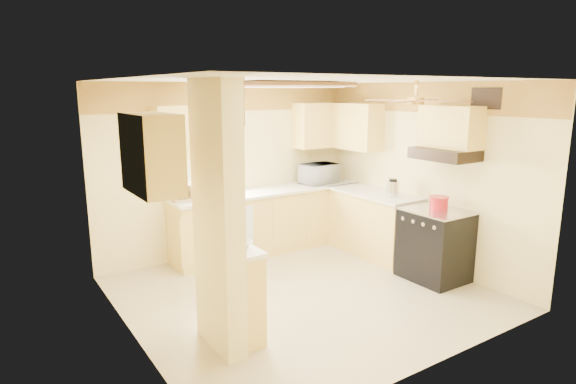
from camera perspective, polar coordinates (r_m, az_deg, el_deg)
floor at (r=5.92m, az=1.83°, el=-11.89°), size 4.00×4.00×0.00m
ceiling at (r=5.41m, az=2.01°, el=13.08°), size 4.00×4.00×0.00m
wall_back at (r=7.14m, az=-6.96°, el=2.67°), size 4.00×0.00×4.00m
wall_front at (r=4.18m, az=17.23°, el=-4.48°), size 4.00×0.00×4.00m
wall_left at (r=4.70m, az=-18.42°, el=-2.77°), size 0.00×3.80×3.80m
wall_right at (r=6.87m, az=15.65°, el=1.94°), size 0.00×3.80×3.80m
wallpaper_border at (r=7.03m, az=-7.11°, el=11.12°), size 4.00×0.02×0.40m
partition_column at (r=4.41m, az=-8.32°, el=-3.22°), size 0.20×0.70×2.50m
partition_ledge at (r=4.77m, az=-5.58°, el=-12.17°), size 0.25×0.55×0.90m
ledge_top at (r=4.60m, az=-5.70°, el=-6.81°), size 0.28×0.58×0.04m
lower_cabinets_back at (r=7.29m, az=-2.22°, el=-3.49°), size 3.00×0.60×0.90m
lower_cabinets_right at (r=7.23m, az=10.14°, el=-3.80°), size 0.60×1.40×0.90m
countertop_back at (r=7.17m, az=-2.21°, el=0.11°), size 3.04×0.64×0.04m
countertop_right at (r=7.11m, az=10.22°, el=-0.17°), size 0.64×1.44×0.04m
dishwasher_panel at (r=6.68m, az=-6.34°, el=-5.19°), size 0.58×0.02×0.80m
window at (r=6.98m, az=-8.82°, el=4.89°), size 0.92×0.02×1.02m
upper_cab_back_left at (r=6.57m, az=-13.08°, el=6.92°), size 0.60×0.35×0.70m
upper_cab_back_right at (r=7.74m, az=3.92°, el=7.92°), size 0.90×0.35×0.70m
upper_cab_right at (r=7.55m, az=7.80°, el=7.74°), size 0.35×1.00×0.70m
upper_cab_left_wall at (r=4.40m, az=-15.86°, el=4.39°), size 0.35×0.75×0.70m
upper_cab_over_stove at (r=6.31m, az=18.75°, el=7.31°), size 0.35×0.76×0.52m
stove at (r=6.47m, az=17.01°, el=-5.97°), size 0.68×0.77×0.92m
range_hood at (r=6.27m, az=18.06°, el=4.29°), size 0.50×0.76×0.14m
poster_menu at (r=4.34m, az=-7.22°, el=4.66°), size 0.02×0.42×0.57m
poster_nashville at (r=4.47m, az=-7.00°, el=-3.64°), size 0.02×0.42×0.57m
ceiling_light_panel at (r=5.88m, az=-0.08°, el=12.57°), size 1.35×0.95×0.06m
ceiling_fan at (r=5.56m, az=14.89°, el=10.46°), size 1.15×1.15×0.26m
vent_grate at (r=6.21m, az=22.44°, el=10.22°), size 0.02×0.40×0.25m
microwave at (r=7.64m, az=3.69°, el=2.19°), size 0.60×0.43×0.32m
bowl at (r=4.60m, az=-5.77°, el=-6.18°), size 0.28×0.28×0.05m
dutch_oven at (r=6.38m, az=17.44°, el=-1.22°), size 0.25×0.25×0.16m
kettle at (r=6.83m, az=12.31°, el=0.42°), size 0.17×0.17×0.25m
dish_rack at (r=6.63m, az=-12.00°, el=-0.27°), size 0.39×0.29×0.22m
utensil_crock at (r=6.96m, az=-6.45°, el=0.48°), size 0.11×0.11×0.23m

